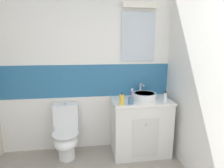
{
  "coord_description": "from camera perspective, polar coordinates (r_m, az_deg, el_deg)",
  "views": [
    {
      "loc": [
        -0.0,
        -0.4,
        1.63
      ],
      "look_at": [
        0.31,
        1.76,
        1.17
      ],
      "focal_mm": 29.55,
      "sensor_mm": 36.0,
      "label": 1
    }
  ],
  "objects": [
    {
      "name": "soap_dispenser",
      "position": [
        2.48,
        2.97,
        -4.86
      ],
      "size": [
        0.06,
        0.06,
        0.18
      ],
      "color": "yellow",
      "rests_on": "vanity_cabinet"
    },
    {
      "name": "deodorant_spray_can",
      "position": [
        2.68,
        16.17,
        -3.96
      ],
      "size": [
        0.04,
        0.04,
        0.16
      ],
      "color": "white",
      "rests_on": "vanity_cabinet"
    },
    {
      "name": "toilet",
      "position": [
        2.87,
        -14.02,
        -14.73
      ],
      "size": [
        0.37,
        0.5,
        0.79
      ],
      "color": "white",
      "rests_on": "ground_plane"
    },
    {
      "name": "sink_basin",
      "position": [
        2.79,
        9.93,
        -3.59
      ],
      "size": [
        0.36,
        0.4,
        0.21
      ],
      "color": "white",
      "rests_on": "vanity_cabinet"
    },
    {
      "name": "toothbrush_cup",
      "position": [
        2.53,
        5.88,
        -4.92
      ],
      "size": [
        0.08,
        0.08,
        0.22
      ],
      "color": "#4C7299",
      "rests_on": "vanity_cabinet"
    },
    {
      "name": "vanity_cabinet",
      "position": [
        2.92,
        8.7,
        -12.77
      ],
      "size": [
        0.86,
        0.55,
        0.85
      ],
      "color": "silver",
      "rests_on": "ground_plane"
    },
    {
      "name": "wall_back_tiled",
      "position": [
        2.87,
        -7.76,
        4.25
      ],
      "size": [
        3.2,
        0.2,
        2.5
      ],
      "color": "white",
      "rests_on": "ground_plane"
    }
  ]
}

